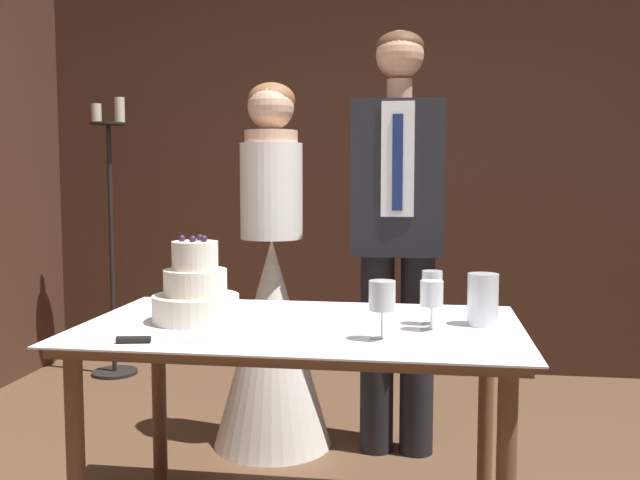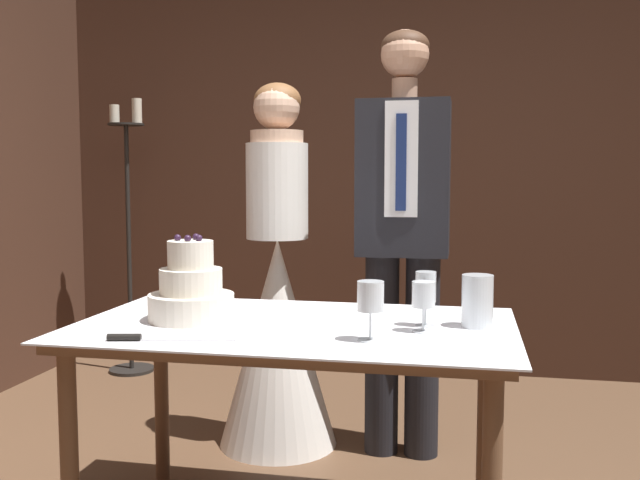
% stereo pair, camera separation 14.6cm
% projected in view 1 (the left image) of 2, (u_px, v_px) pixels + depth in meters
% --- Properties ---
extents(wall_back, '(4.48, 0.12, 2.94)m').
position_uv_depth(wall_back, '(375.00, 139.00, 4.53)').
color(wall_back, '#472B1E').
rests_on(wall_back, ground_plane).
extents(cake_table, '(1.45, 0.86, 0.75)m').
position_uv_depth(cake_table, '(301.00, 348.00, 2.37)').
color(cake_table, brown).
rests_on(cake_table, ground_plane).
extents(tiered_cake, '(0.29, 0.29, 0.29)m').
position_uv_depth(tiered_cake, '(196.00, 292.00, 2.39)').
color(tiered_cake, silver).
rests_on(tiered_cake, cake_table).
extents(cake_knife, '(0.38, 0.10, 0.02)m').
position_uv_depth(cake_knife, '(156.00, 340.00, 2.09)').
color(cake_knife, silver).
rests_on(cake_knife, cake_table).
extents(wine_glass_near, '(0.07, 0.07, 0.18)m').
position_uv_depth(wine_glass_near, '(432.00, 289.00, 2.33)').
color(wine_glass_near, silver).
rests_on(wine_glass_near, cake_table).
extents(wine_glass_middle, '(0.08, 0.08, 0.18)m').
position_uv_depth(wine_glass_middle, '(382.00, 298.00, 2.11)').
color(wine_glass_middle, silver).
rests_on(wine_glass_middle, cake_table).
extents(wine_glass_far, '(0.07, 0.07, 0.16)m').
position_uv_depth(wine_glass_far, '(432.00, 296.00, 2.25)').
color(wine_glass_far, silver).
rests_on(wine_glass_far, cake_table).
extents(hurricane_candle, '(0.10, 0.10, 0.17)m').
position_uv_depth(hurricane_candle, '(483.00, 301.00, 2.33)').
color(hurricane_candle, silver).
rests_on(hurricane_candle, cake_table).
extents(bride, '(0.54, 0.54, 1.65)m').
position_uv_depth(bride, '(272.00, 314.00, 3.25)').
color(bride, white).
rests_on(bride, ground_plane).
extents(groom, '(0.40, 0.25, 1.86)m').
position_uv_depth(groom, '(398.00, 222.00, 3.12)').
color(groom, black).
rests_on(groom, ground_plane).
extents(candle_stand, '(0.28, 0.28, 1.71)m').
position_uv_depth(candle_stand, '(112.00, 248.00, 4.39)').
color(candle_stand, black).
rests_on(candle_stand, ground_plane).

